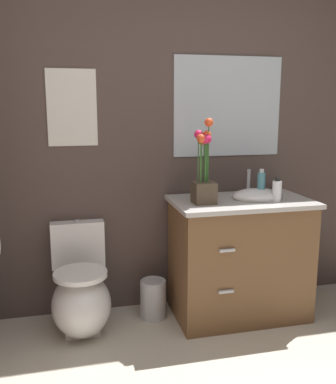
{
  "coord_description": "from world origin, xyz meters",
  "views": [
    {
      "loc": [
        -0.79,
        -1.25,
        1.46
      ],
      "look_at": [
        -0.15,
        1.39,
        0.92
      ],
      "focal_mm": 40.9,
      "sensor_mm": 36.0,
      "label": 1
    }
  ],
  "objects_px": {
    "trash_bin": "(153,299)",
    "wall_mirror": "(228,107)",
    "soap_bottle": "(261,185)",
    "vanity_cabinet": "(240,256)",
    "lotion_bottle": "(277,191)",
    "wall_poster": "(72,108)",
    "toilet": "(81,295)",
    "flower_vase": "(204,173)"
  },
  "relations": [
    {
      "from": "trash_bin",
      "to": "wall_poster",
      "type": "distance_m",
      "value": 1.41
    },
    {
      "from": "toilet",
      "to": "vanity_cabinet",
      "type": "distance_m",
      "value": 1.11
    },
    {
      "from": "trash_bin",
      "to": "wall_mirror",
      "type": "distance_m",
      "value": 1.46
    },
    {
      "from": "vanity_cabinet",
      "to": "wall_mirror",
      "type": "xyz_separation_m",
      "value": [
        -0.0,
        0.29,
        1.02
      ]
    },
    {
      "from": "trash_bin",
      "to": "wall_poster",
      "type": "xyz_separation_m",
      "value": [
        -0.49,
        0.2,
        1.31
      ]
    },
    {
      "from": "toilet",
      "to": "lotion_bottle",
      "type": "xyz_separation_m",
      "value": [
        1.3,
        -0.13,
        0.66
      ]
    },
    {
      "from": "soap_bottle",
      "to": "vanity_cabinet",
      "type": "bearing_deg",
      "value": 177.45
    },
    {
      "from": "wall_mirror",
      "to": "flower_vase",
      "type": "bearing_deg",
      "value": -129.86
    },
    {
      "from": "wall_mirror",
      "to": "vanity_cabinet",
      "type": "bearing_deg",
      "value": -89.45
    },
    {
      "from": "flower_vase",
      "to": "lotion_bottle",
      "type": "bearing_deg",
      "value": -6.96
    },
    {
      "from": "vanity_cabinet",
      "to": "trash_bin",
      "type": "bearing_deg",
      "value": 171.45
    },
    {
      "from": "toilet",
      "to": "trash_bin",
      "type": "distance_m",
      "value": 0.51
    },
    {
      "from": "flower_vase",
      "to": "trash_bin",
      "type": "height_order",
      "value": "flower_vase"
    },
    {
      "from": "toilet",
      "to": "wall_mirror",
      "type": "distance_m",
      "value": 1.65
    },
    {
      "from": "vanity_cabinet",
      "to": "trash_bin",
      "type": "relative_size",
      "value": 3.72
    },
    {
      "from": "vanity_cabinet",
      "to": "wall_mirror",
      "type": "relative_size",
      "value": 1.27
    },
    {
      "from": "soap_bottle",
      "to": "wall_mirror",
      "type": "distance_m",
      "value": 0.62
    },
    {
      "from": "toilet",
      "to": "flower_vase",
      "type": "xyz_separation_m",
      "value": [
        0.81,
        -0.07,
        0.79
      ]
    },
    {
      "from": "wall_poster",
      "to": "trash_bin",
      "type": "bearing_deg",
      "value": -22.42
    },
    {
      "from": "flower_vase",
      "to": "lotion_bottle",
      "type": "xyz_separation_m",
      "value": [
        0.49,
        -0.06,
        -0.13
      ]
    },
    {
      "from": "wall_poster",
      "to": "wall_mirror",
      "type": "relative_size",
      "value": 0.62
    },
    {
      "from": "toilet",
      "to": "vanity_cabinet",
      "type": "bearing_deg",
      "value": -1.38
    },
    {
      "from": "trash_bin",
      "to": "flower_vase",
      "type": "bearing_deg",
      "value": -23.76
    },
    {
      "from": "toilet",
      "to": "flower_vase",
      "type": "relative_size",
      "value": 1.26
    },
    {
      "from": "toilet",
      "to": "trash_bin",
      "type": "height_order",
      "value": "toilet"
    },
    {
      "from": "toilet",
      "to": "soap_bottle",
      "type": "xyz_separation_m",
      "value": [
        1.23,
        -0.03,
        0.68
      ]
    },
    {
      "from": "flower_vase",
      "to": "lotion_bottle",
      "type": "distance_m",
      "value": 0.51
    },
    {
      "from": "toilet",
      "to": "wall_mirror",
      "type": "height_order",
      "value": "wall_mirror"
    },
    {
      "from": "soap_bottle",
      "to": "lotion_bottle",
      "type": "relative_size",
      "value": 1.27
    },
    {
      "from": "toilet",
      "to": "wall_poster",
      "type": "bearing_deg",
      "value": 90.0
    },
    {
      "from": "lotion_bottle",
      "to": "trash_bin",
      "type": "xyz_separation_m",
      "value": [
        -0.8,
        0.2,
        -0.77
      ]
    },
    {
      "from": "trash_bin",
      "to": "wall_mirror",
      "type": "height_order",
      "value": "wall_mirror"
    },
    {
      "from": "toilet",
      "to": "lotion_bottle",
      "type": "height_order",
      "value": "lotion_bottle"
    },
    {
      "from": "vanity_cabinet",
      "to": "wall_mirror",
      "type": "height_order",
      "value": "wall_mirror"
    },
    {
      "from": "toilet",
      "to": "vanity_cabinet",
      "type": "height_order",
      "value": "vanity_cabinet"
    },
    {
      "from": "lotion_bottle",
      "to": "wall_mirror",
      "type": "distance_m",
      "value": 0.71
    },
    {
      "from": "toilet",
      "to": "wall_mirror",
      "type": "bearing_deg",
      "value": 13.79
    },
    {
      "from": "lotion_bottle",
      "to": "wall_poster",
      "type": "bearing_deg",
      "value": 162.81
    },
    {
      "from": "wall_poster",
      "to": "wall_mirror",
      "type": "distance_m",
      "value": 1.09
    },
    {
      "from": "flower_vase",
      "to": "wall_mirror",
      "type": "xyz_separation_m",
      "value": [
        0.28,
        0.34,
        0.42
      ]
    },
    {
      "from": "flower_vase",
      "to": "wall_mirror",
      "type": "distance_m",
      "value": 0.61
    },
    {
      "from": "vanity_cabinet",
      "to": "soap_bottle",
      "type": "relative_size",
      "value": 4.96
    }
  ]
}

